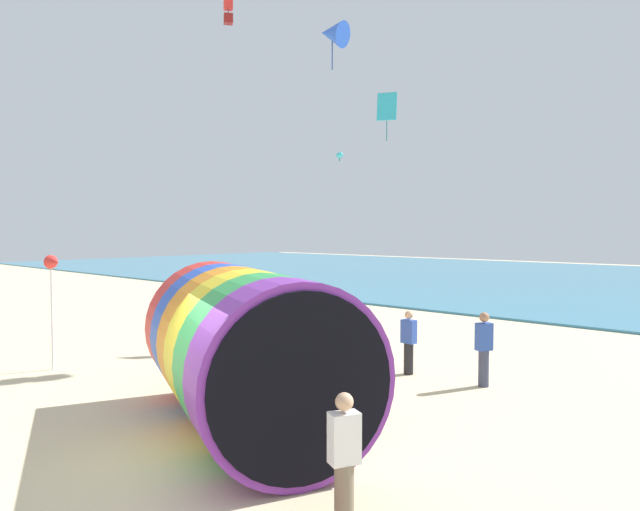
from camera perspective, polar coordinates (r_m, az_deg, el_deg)
ground_plane at (r=9.41m, az=-11.71°, el=-19.96°), size 120.00×120.00×0.00m
giant_inflatable_tube at (r=10.48m, az=-7.41°, el=-9.27°), size 6.30×4.96×2.90m
kite_handler at (r=7.22m, az=2.44°, el=-19.79°), size 0.35×0.42×1.67m
kite_cyan_diamond at (r=19.75m, az=6.70°, el=14.51°), size 0.68×0.47×1.61m
kite_cyan_parafoil at (r=22.46m, az=1.97°, el=9.99°), size 0.72×0.64×0.37m
kite_red_box at (r=23.42m, az=-9.16°, el=22.92°), size 0.46×0.46×0.94m
kite_blue_delta at (r=17.25m, az=1.23°, el=21.30°), size 1.00×0.87×1.45m
bystander_near_water at (r=13.76m, az=16.07°, el=-8.93°), size 0.36×0.42×1.72m
bystander_mid_beach at (r=14.51m, az=8.86°, el=-8.55°), size 0.38×0.25×1.60m
bystander_far_left at (r=23.20m, az=-11.64°, el=-4.23°), size 0.42×0.38×1.71m
beach_flag at (r=15.92m, az=-25.04°, el=-1.14°), size 0.47×0.36×2.96m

